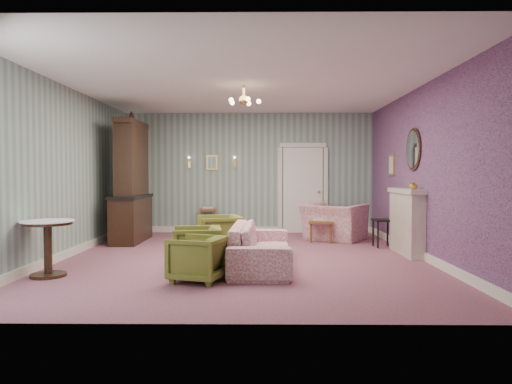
{
  "coord_description": "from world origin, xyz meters",
  "views": [
    {
      "loc": [
        0.29,
        -7.84,
        1.41
      ],
      "look_at": [
        0.2,
        0.4,
        1.1
      ],
      "focal_mm": 32.74,
      "sensor_mm": 36.0,
      "label": 1
    }
  ],
  "objects_px": {
    "olive_chair_a": "(198,256)",
    "side_table_black": "(383,233)",
    "olive_chair_b": "(197,246)",
    "sofa_chintz": "(261,238)",
    "dresser": "(131,178)",
    "coffee_table": "(322,230)",
    "fireplace": "(406,221)",
    "wingback_chair": "(334,216)",
    "pedestal_table": "(48,248)",
    "olive_chair_c": "(219,232)"
  },
  "relations": [
    {
      "from": "olive_chair_a",
      "to": "side_table_black",
      "type": "height_order",
      "value": "olive_chair_a"
    },
    {
      "from": "olive_chair_b",
      "to": "sofa_chintz",
      "type": "relative_size",
      "value": 0.32
    },
    {
      "from": "dresser",
      "to": "side_table_black",
      "type": "xyz_separation_m",
      "value": [
        5.08,
        -0.72,
        -1.07
      ]
    },
    {
      "from": "coffee_table",
      "to": "side_table_black",
      "type": "relative_size",
      "value": 1.64
    },
    {
      "from": "coffee_table",
      "to": "fireplace",
      "type": "bearing_deg",
      "value": -52.31
    },
    {
      "from": "wingback_chair",
      "to": "fireplace",
      "type": "height_order",
      "value": "fireplace"
    },
    {
      "from": "dresser",
      "to": "pedestal_table",
      "type": "relative_size",
      "value": 3.41
    },
    {
      "from": "fireplace",
      "to": "side_table_black",
      "type": "bearing_deg",
      "value": 105.13
    },
    {
      "from": "wingback_chair",
      "to": "pedestal_table",
      "type": "distance_m",
      "value": 5.8
    },
    {
      "from": "side_table_black",
      "to": "dresser",
      "type": "bearing_deg",
      "value": 171.99
    },
    {
      "from": "wingback_chair",
      "to": "side_table_black",
      "type": "xyz_separation_m",
      "value": [
        0.79,
        -0.99,
        -0.25
      ]
    },
    {
      "from": "side_table_black",
      "to": "sofa_chintz",
      "type": "bearing_deg",
      "value": -140.42
    },
    {
      "from": "olive_chair_a",
      "to": "coffee_table",
      "type": "distance_m",
      "value": 4.36
    },
    {
      "from": "sofa_chintz",
      "to": "olive_chair_c",
      "type": "bearing_deg",
      "value": 32.88
    },
    {
      "from": "sofa_chintz",
      "to": "pedestal_table",
      "type": "relative_size",
      "value": 2.85
    },
    {
      "from": "olive_chair_c",
      "to": "pedestal_table",
      "type": "height_order",
      "value": "pedestal_table"
    },
    {
      "from": "olive_chair_b",
      "to": "olive_chair_c",
      "type": "height_order",
      "value": "olive_chair_c"
    },
    {
      "from": "side_table_black",
      "to": "pedestal_table",
      "type": "bearing_deg",
      "value": -153.4
    },
    {
      "from": "olive_chair_a",
      "to": "coffee_table",
      "type": "bearing_deg",
      "value": 167.82
    },
    {
      "from": "wingback_chair",
      "to": "dresser",
      "type": "height_order",
      "value": "dresser"
    },
    {
      "from": "pedestal_table",
      "to": "olive_chair_a",
      "type": "bearing_deg",
      "value": -7.45
    },
    {
      "from": "olive_chair_a",
      "to": "sofa_chintz",
      "type": "height_order",
      "value": "sofa_chintz"
    },
    {
      "from": "olive_chair_a",
      "to": "dresser",
      "type": "relative_size",
      "value": 0.25
    },
    {
      "from": "olive_chair_b",
      "to": "sofa_chintz",
      "type": "bearing_deg",
      "value": 93.88
    },
    {
      "from": "sofa_chintz",
      "to": "fireplace",
      "type": "relative_size",
      "value": 1.6
    },
    {
      "from": "olive_chair_c",
      "to": "side_table_black",
      "type": "distance_m",
      "value": 3.19
    },
    {
      "from": "side_table_black",
      "to": "pedestal_table",
      "type": "height_order",
      "value": "pedestal_table"
    },
    {
      "from": "fireplace",
      "to": "pedestal_table",
      "type": "height_order",
      "value": "fireplace"
    },
    {
      "from": "dresser",
      "to": "fireplace",
      "type": "xyz_separation_m",
      "value": [
        5.29,
        -1.49,
        -0.76
      ]
    },
    {
      "from": "sofa_chintz",
      "to": "coffee_table",
      "type": "distance_m",
      "value": 3.11
    },
    {
      "from": "olive_chair_b",
      "to": "olive_chair_c",
      "type": "relative_size",
      "value": 0.93
    },
    {
      "from": "sofa_chintz",
      "to": "coffee_table",
      "type": "height_order",
      "value": "sofa_chintz"
    },
    {
      "from": "coffee_table",
      "to": "olive_chair_c",
      "type": "bearing_deg",
      "value": -142.07
    },
    {
      "from": "olive_chair_a",
      "to": "coffee_table",
      "type": "height_order",
      "value": "olive_chair_a"
    },
    {
      "from": "olive_chair_b",
      "to": "wingback_chair",
      "type": "distance_m",
      "value": 4.03
    },
    {
      "from": "dresser",
      "to": "side_table_black",
      "type": "distance_m",
      "value": 5.24
    },
    {
      "from": "olive_chair_c",
      "to": "side_table_black",
      "type": "bearing_deg",
      "value": 89.57
    },
    {
      "from": "olive_chair_c",
      "to": "wingback_chair",
      "type": "distance_m",
      "value": 2.89
    },
    {
      "from": "sofa_chintz",
      "to": "side_table_black",
      "type": "distance_m",
      "value": 3.07
    },
    {
      "from": "olive_chair_b",
      "to": "pedestal_table",
      "type": "height_order",
      "value": "pedestal_table"
    },
    {
      "from": "olive_chair_c",
      "to": "dresser",
      "type": "xyz_separation_m",
      "value": [
        -1.97,
        1.44,
        0.96
      ]
    },
    {
      "from": "olive_chair_a",
      "to": "side_table_black",
      "type": "bearing_deg",
      "value": 149.61
    },
    {
      "from": "olive_chair_b",
      "to": "pedestal_table",
      "type": "relative_size",
      "value": 0.9
    },
    {
      "from": "olive_chair_c",
      "to": "sofa_chintz",
      "type": "distance_m",
      "value": 1.44
    },
    {
      "from": "sofa_chintz",
      "to": "side_table_black",
      "type": "height_order",
      "value": "sofa_chintz"
    },
    {
      "from": "olive_chair_c",
      "to": "pedestal_table",
      "type": "bearing_deg",
      "value": -62.11
    },
    {
      "from": "olive_chair_b",
      "to": "side_table_black",
      "type": "relative_size",
      "value": 1.3
    },
    {
      "from": "sofa_chintz",
      "to": "dresser",
      "type": "xyz_separation_m",
      "value": [
        -2.72,
        2.67,
        0.9
      ]
    },
    {
      "from": "olive_chair_b",
      "to": "fireplace",
      "type": "xyz_separation_m",
      "value": [
        3.52,
        1.37,
        0.23
      ]
    },
    {
      "from": "side_table_black",
      "to": "fireplace",
      "type": "bearing_deg",
      "value": -74.87
    }
  ]
}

